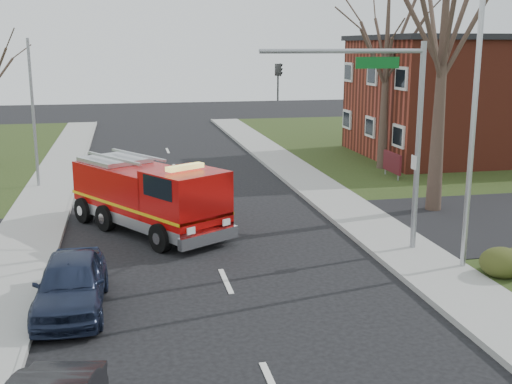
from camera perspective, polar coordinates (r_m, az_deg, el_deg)
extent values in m
plane|color=black|center=(18.75, -2.70, -7.94)|extent=(120.00, 120.00, 0.00)
cube|color=gray|center=(20.55, 14.74, -6.25)|extent=(2.40, 80.00, 0.15)
cube|color=maroon|center=(41.56, 20.01, 7.78)|extent=(15.00, 10.00, 7.00)
cube|color=black|center=(41.44, 20.41, 12.73)|extent=(15.40, 10.40, 0.30)
cube|color=silver|center=(38.33, 10.12, 5.72)|extent=(0.12, 1.40, 1.20)
cube|color=#501219|center=(33.11, 12.01, 2.60)|extent=(0.12, 2.00, 1.00)
cylinder|color=gray|center=(32.47, 12.53, 1.56)|extent=(0.08, 0.08, 0.90)
cylinder|color=gray|center=(33.91, 11.44, 2.09)|extent=(0.08, 0.08, 0.90)
cone|color=#3B2B23|center=(26.32, 16.22, 10.96)|extent=(0.64, 0.64, 12.00)
cone|color=#3B2B23|center=(35.12, 11.46, 10.35)|extent=(0.56, 0.56, 10.50)
cylinder|color=gray|center=(21.19, 14.20, 3.64)|extent=(0.18, 0.18, 6.80)
cylinder|color=gray|center=(19.94, 7.79, 12.31)|extent=(5.20, 0.14, 0.14)
cube|color=#0C591E|center=(20.33, 10.75, 11.22)|extent=(1.40, 0.06, 0.35)
imported|color=black|center=(19.37, 2.06, 11.36)|extent=(0.22, 0.18, 1.10)
cylinder|color=#B7BABF|center=(19.66, 18.69, 5.01)|extent=(0.16, 0.16, 8.40)
cylinder|color=gray|center=(31.75, -19.18, 6.48)|extent=(0.14, 0.14, 7.00)
cube|color=#A70907|center=(24.55, -11.04, 0.20)|extent=(4.38, 5.11, 1.85)
cube|color=#A70907|center=(21.84, -6.26, -0.86)|extent=(3.16, 3.16, 2.12)
cube|color=#B7BABF|center=(23.86, -9.57, -1.96)|extent=(5.62, 7.06, 0.40)
cube|color=#E5B20C|center=(23.74, -9.62, -0.83)|extent=(5.63, 7.06, 0.11)
cube|color=black|center=(20.94, -4.68, 0.44)|extent=(1.74, 1.14, 0.75)
cube|color=#E5D866|center=(21.59, -6.33, 2.21)|extent=(1.36, 1.01, 0.16)
cylinder|color=black|center=(21.38, -8.48, -4.05)|extent=(0.78, 0.99, 0.97)
cylinder|color=black|center=(22.72, -3.77, -2.91)|extent=(0.78, 0.99, 0.97)
cylinder|color=black|center=(25.52, -15.06, -1.57)|extent=(0.78, 0.99, 0.97)
cylinder|color=black|center=(26.65, -10.75, -0.73)|extent=(0.78, 0.99, 0.97)
imported|color=#1A2239|center=(17.22, -16.13, -7.82)|extent=(1.84, 4.32, 1.46)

